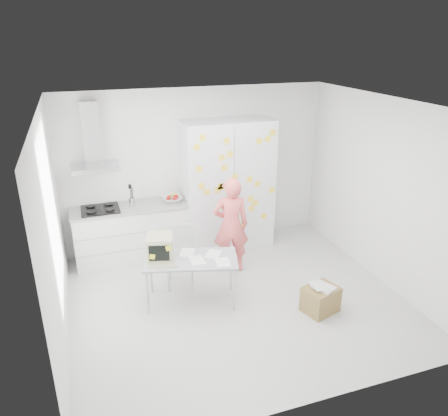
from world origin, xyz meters
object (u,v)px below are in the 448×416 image
object	(u,v)px
chair	(180,252)
cardboard_box	(321,299)
person	(231,225)
desk	(171,253)

from	to	relation	value
chair	cardboard_box	xyz separation A→B (m)	(1.61, -1.30, -0.33)
person	desk	size ratio (longest dim) A/B	1.11
chair	cardboard_box	bearing A→B (deg)	-24.06
chair	person	bearing A→B (deg)	24.47
desk	chair	xyz separation A→B (m)	(0.21, 0.43, -0.24)
person	cardboard_box	world-z (taller)	person
chair	desk	bearing A→B (deg)	-101.72
desk	chair	distance (m)	0.53
person	chair	xyz separation A→B (m)	(-0.84, -0.14, -0.24)
person	cardboard_box	xyz separation A→B (m)	(0.77, -1.44, -0.58)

